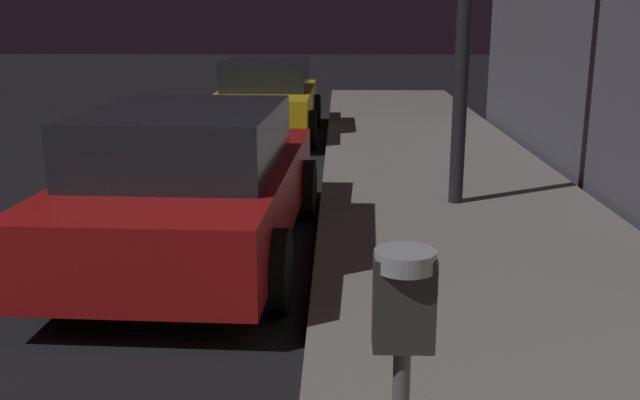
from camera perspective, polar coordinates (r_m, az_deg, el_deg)
The scene contains 3 objects.
parking_meter at distance 2.31m, azimuth 6.56°, elevation -11.96°, with size 0.19×0.19×1.39m.
car_red at distance 6.77m, azimuth -10.12°, elevation 1.37°, with size 2.21×4.34×1.43m.
car_yellow_cab at distance 13.57m, azimuth -4.26°, elevation 8.01°, with size 1.95×4.09×1.43m.
Camera 1 is at (4.21, -2.62, 2.22)m, focal length 40.21 mm.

